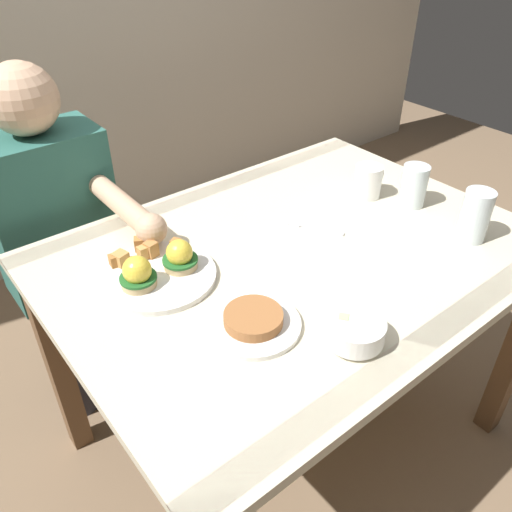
# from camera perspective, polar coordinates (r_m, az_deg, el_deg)

# --- Properties ---
(ground_plane) EXTENTS (6.00, 6.00, 0.00)m
(ground_plane) POSITION_cam_1_polar(r_m,az_deg,el_deg) (1.84, 3.40, -18.65)
(ground_plane) COLOR #7F664C
(dining_table) EXTENTS (1.20, 0.90, 0.74)m
(dining_table) POSITION_cam_1_polar(r_m,az_deg,el_deg) (1.38, 4.31, -2.96)
(dining_table) COLOR beige
(dining_table) RESTS_ON ground_plane
(eggs_benedict_plate) EXTENTS (0.27, 0.27, 0.09)m
(eggs_benedict_plate) POSITION_cam_1_polar(r_m,az_deg,el_deg) (1.22, -10.80, -1.50)
(eggs_benedict_plate) COLOR white
(eggs_benedict_plate) RESTS_ON dining_table
(fruit_bowl) EXTENTS (0.12, 0.12, 0.06)m
(fruit_bowl) POSITION_cam_1_polar(r_m,az_deg,el_deg) (1.06, 10.84, -8.14)
(fruit_bowl) COLOR white
(fruit_bowl) RESTS_ON dining_table
(coffee_mug) EXTENTS (0.11, 0.08, 0.09)m
(coffee_mug) POSITION_cam_1_polar(r_m,az_deg,el_deg) (1.57, 12.26, 8.16)
(coffee_mug) COLOR white
(coffee_mug) RESTS_ON dining_table
(fork) EXTENTS (0.09, 0.15, 0.00)m
(fork) POSITION_cam_1_polar(r_m,az_deg,el_deg) (1.40, 6.17, 3.14)
(fork) COLOR silver
(fork) RESTS_ON dining_table
(water_glass_near) EXTENTS (0.07, 0.07, 0.12)m
(water_glass_near) POSITION_cam_1_polar(r_m,az_deg,el_deg) (1.55, 16.90, 7.13)
(water_glass_near) COLOR silver
(water_glass_near) RESTS_ON dining_table
(water_glass_far) EXTENTS (0.07, 0.07, 0.14)m
(water_glass_far) POSITION_cam_1_polar(r_m,az_deg,el_deg) (1.44, 22.87, 3.79)
(water_glass_far) COLOR silver
(water_glass_far) RESTS_ON dining_table
(side_plate) EXTENTS (0.20, 0.20, 0.04)m
(side_plate) POSITION_cam_1_polar(r_m,az_deg,el_deg) (1.08, -0.29, -7.22)
(side_plate) COLOR white
(side_plate) RESTS_ON dining_table
(diner_person) EXTENTS (0.34, 0.54, 1.14)m
(diner_person) POSITION_cam_1_polar(r_m,az_deg,el_deg) (1.65, -20.65, 2.44)
(diner_person) COLOR #33333D
(diner_person) RESTS_ON ground_plane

